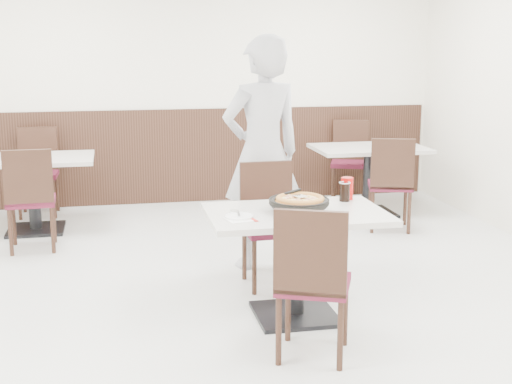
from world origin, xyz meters
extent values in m
plane|color=#B2B2AD|center=(0.00, 0.00, 0.00)|extent=(7.00, 7.00, 0.00)
cube|color=white|center=(0.00, 3.50, 1.40)|extent=(6.00, 0.04, 2.80)
cube|color=black|center=(0.00, 3.48, 0.55)|extent=(5.90, 0.03, 1.10)
cylinder|color=black|center=(0.38, -0.24, 0.77)|extent=(0.14, 0.14, 0.04)
cylinder|color=black|center=(0.38, -0.29, 0.79)|extent=(0.41, 0.41, 0.01)
cylinder|color=#CF893C|center=(0.40, -0.25, 0.81)|extent=(0.37, 0.37, 0.02)
cube|color=silver|center=(0.40, -0.23, 0.84)|extent=(0.09, 0.10, 0.00)
cube|color=white|center=(-0.05, -0.43, 0.75)|extent=(0.21, 0.21, 0.00)
cylinder|color=white|center=(-0.05, -0.38, 0.76)|extent=(0.20, 0.20, 0.01)
cube|color=silver|center=(-0.04, -0.34, 0.77)|extent=(0.03, 0.16, 0.00)
cylinder|color=black|center=(0.78, -0.05, 0.81)|extent=(0.08, 0.08, 0.13)
cylinder|color=#BA0805|center=(0.82, 0.01, 0.83)|extent=(0.10, 0.10, 0.16)
imported|color=silver|center=(0.38, 0.89, 0.97)|extent=(0.80, 0.62, 1.93)
camera|label=1|loc=(-0.83, -4.80, 1.88)|focal=50.00mm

